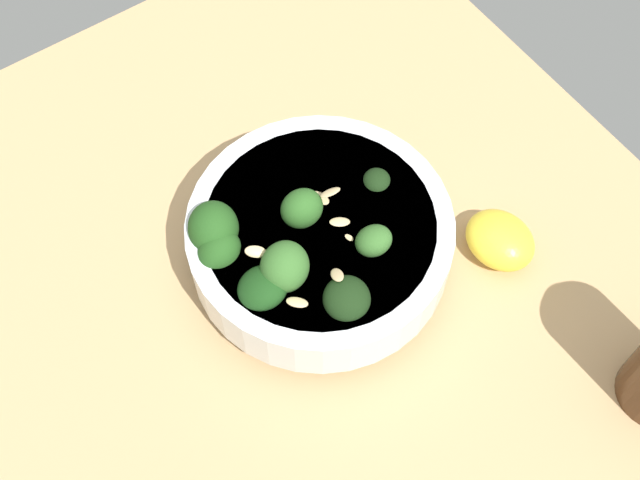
# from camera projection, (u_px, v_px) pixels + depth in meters

# --- Properties ---
(ground_plane) EXTENTS (0.72, 0.72, 0.05)m
(ground_plane) POSITION_uv_depth(u_px,v_px,m) (275.00, 282.00, 0.79)
(ground_plane) COLOR tan
(bowl_of_broccoli) EXTENTS (0.23, 0.23, 0.10)m
(bowl_of_broccoli) POSITION_uv_depth(u_px,v_px,m) (315.00, 240.00, 0.73)
(bowl_of_broccoli) COLOR white
(bowl_of_broccoli) RESTS_ON ground_plane
(lemon_wedge) EXTENTS (0.06, 0.07, 0.04)m
(lemon_wedge) POSITION_uv_depth(u_px,v_px,m) (500.00, 240.00, 0.76)
(lemon_wedge) COLOR yellow
(lemon_wedge) RESTS_ON ground_plane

